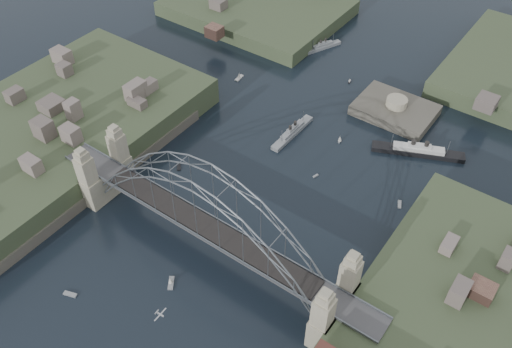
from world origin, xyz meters
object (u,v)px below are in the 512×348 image
object	(u,v)px
naval_cruiser_far	(323,47)
fort_island	(394,115)
ocean_liner	(418,151)
bridge	(206,215)
naval_cruiser_near	(292,132)

from	to	relation	value
naval_cruiser_far	fort_island	bearing A→B (deg)	-27.86
ocean_liner	bridge	bearing A→B (deg)	-112.96
bridge	fort_island	bearing A→B (deg)	80.27
bridge	naval_cruiser_near	xyz separation A→B (m)	(-6.99, 44.95, -11.51)
bridge	naval_cruiser_near	world-z (taller)	bridge
bridge	ocean_liner	size ratio (longest dim) A/B	3.57
naval_cruiser_far	ocean_liner	world-z (taller)	ocean_liner
bridge	naval_cruiser_far	distance (m)	92.34
fort_island	naval_cruiser_far	xyz separation A→B (m)	(-35.22, 18.62, 1.07)
fort_island	bridge	bearing A→B (deg)	-99.73
fort_island	naval_cruiser_near	xyz separation A→B (m)	(-18.99, -25.05, 1.15)
fort_island	ocean_liner	world-z (taller)	ocean_liner
fort_island	naval_cruiser_near	bearing A→B (deg)	-127.17
bridge	naval_cruiser_far	size ratio (longest dim) A/B	6.21
naval_cruiser_near	naval_cruiser_far	distance (m)	46.59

